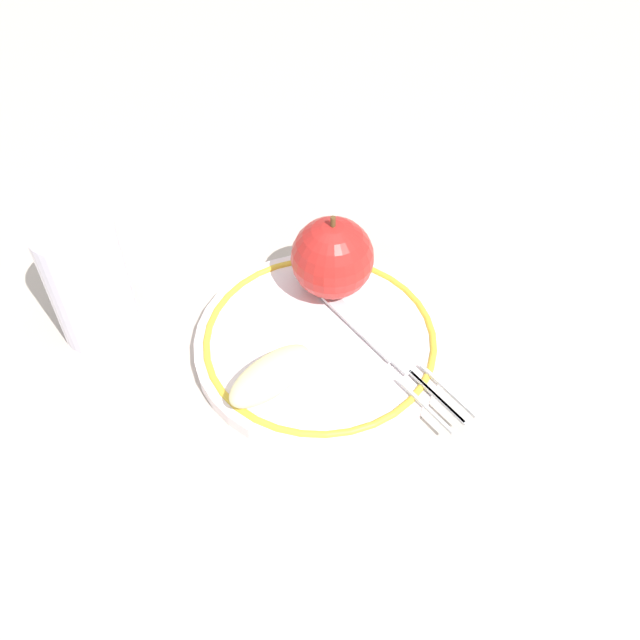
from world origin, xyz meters
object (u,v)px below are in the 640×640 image
(apple_slice_front, at_px, (271,375))
(fork, at_px, (384,348))
(apple_red_whole, at_px, (332,258))
(drinking_glass, at_px, (88,281))
(plate, at_px, (320,342))

(apple_slice_front, xyz_separation_m, fork, (0.04, 0.09, -0.01))
(apple_slice_front, height_order, fork, apple_slice_front)
(apple_red_whole, bearing_deg, drinking_glass, -128.36)
(fork, bearing_deg, apple_slice_front, -105.45)
(fork, relative_size, drinking_glass, 1.55)
(fork, bearing_deg, apple_red_whole, 173.04)
(fork, distance_m, drinking_glass, 0.25)
(plate, xyz_separation_m, fork, (0.05, 0.02, 0.01))
(apple_red_whole, xyz_separation_m, drinking_glass, (-0.12, -0.16, 0.00))
(apple_red_whole, height_order, apple_slice_front, apple_red_whole)
(plate, height_order, fork, fork)
(fork, bearing_deg, plate, -142.82)
(apple_red_whole, bearing_deg, apple_slice_front, -72.10)
(apple_red_whole, height_order, drinking_glass, drinking_glass)
(plate, height_order, apple_slice_front, apple_slice_front)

